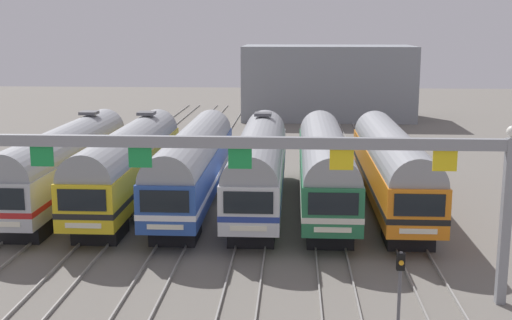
{
  "coord_description": "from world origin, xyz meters",
  "views": [
    {
      "loc": [
        3.99,
        -38.58,
        10.56
      ],
      "look_at": [
        1.68,
        1.46,
        2.6
      ],
      "focal_mm": 47.22,
      "sensor_mm": 36.0,
      "label": 1
    }
  ],
  "objects_px": {
    "commuter_train_blue": "(194,163)",
    "commuter_train_orange": "(391,165)",
    "commuter_train_yellow": "(129,162)",
    "commuter_train_silver": "(259,163)",
    "commuter_train_stainless": "(65,161)",
    "commuter_train_green": "(325,164)",
    "yard_signal_mast": "(400,276)",
    "catenary_gantry": "(190,166)"
  },
  "relations": [
    {
      "from": "yard_signal_mast",
      "to": "commuter_train_stainless",
      "type": "bearing_deg",
      "value": 136.9
    },
    {
      "from": "catenary_gantry",
      "to": "commuter_train_orange",
      "type": "bearing_deg",
      "value": 54.46
    },
    {
      "from": "commuter_train_blue",
      "to": "catenary_gantry",
      "type": "relative_size",
      "value": 0.74
    },
    {
      "from": "commuter_train_blue",
      "to": "commuter_train_green",
      "type": "distance_m",
      "value": 7.71
    },
    {
      "from": "commuter_train_silver",
      "to": "catenary_gantry",
      "type": "xyz_separation_m",
      "value": [
        -1.93,
        -13.5,
        2.64
      ]
    },
    {
      "from": "commuter_train_orange",
      "to": "yard_signal_mast",
      "type": "height_order",
      "value": "commuter_train_orange"
    },
    {
      "from": "catenary_gantry",
      "to": "yard_signal_mast",
      "type": "distance_m",
      "value": 8.81
    },
    {
      "from": "commuter_train_stainless",
      "to": "commuter_train_yellow",
      "type": "height_order",
      "value": "same"
    },
    {
      "from": "catenary_gantry",
      "to": "yard_signal_mast",
      "type": "xyz_separation_m",
      "value": [
        7.71,
        -2.74,
        -3.27
      ]
    },
    {
      "from": "commuter_train_silver",
      "to": "commuter_train_green",
      "type": "relative_size",
      "value": 1.0
    },
    {
      "from": "commuter_train_blue",
      "to": "commuter_train_silver",
      "type": "height_order",
      "value": "commuter_train_silver"
    },
    {
      "from": "commuter_train_blue",
      "to": "catenary_gantry",
      "type": "distance_m",
      "value": 13.88
    },
    {
      "from": "commuter_train_blue",
      "to": "commuter_train_silver",
      "type": "xyz_separation_m",
      "value": [
        3.86,
        0.0,
        0.0
      ]
    },
    {
      "from": "commuter_train_yellow",
      "to": "commuter_train_green",
      "type": "distance_m",
      "value": 11.57
    },
    {
      "from": "commuter_train_stainless",
      "to": "commuter_train_green",
      "type": "height_order",
      "value": "commuter_train_stainless"
    },
    {
      "from": "commuter_train_silver",
      "to": "catenary_gantry",
      "type": "bearing_deg",
      "value": -98.13
    },
    {
      "from": "commuter_train_stainless",
      "to": "yard_signal_mast",
      "type": "height_order",
      "value": "commuter_train_stainless"
    },
    {
      "from": "commuter_train_green",
      "to": "yard_signal_mast",
      "type": "relative_size",
      "value": 6.14
    },
    {
      "from": "commuter_train_yellow",
      "to": "commuter_train_silver",
      "type": "distance_m",
      "value": 7.71
    },
    {
      "from": "commuter_train_yellow",
      "to": "yard_signal_mast",
      "type": "bearing_deg",
      "value": -50.27
    },
    {
      "from": "commuter_train_green",
      "to": "yard_signal_mast",
      "type": "xyz_separation_m",
      "value": [
        1.93,
        -16.23,
        -0.63
      ]
    },
    {
      "from": "commuter_train_blue",
      "to": "commuter_train_orange",
      "type": "height_order",
      "value": "same"
    },
    {
      "from": "commuter_train_green",
      "to": "catenary_gantry",
      "type": "height_order",
      "value": "catenary_gantry"
    },
    {
      "from": "commuter_train_stainless",
      "to": "commuter_train_orange",
      "type": "distance_m",
      "value": 19.28
    },
    {
      "from": "commuter_train_yellow",
      "to": "commuter_train_silver",
      "type": "bearing_deg",
      "value": 0.0
    },
    {
      "from": "commuter_train_silver",
      "to": "catenary_gantry",
      "type": "height_order",
      "value": "catenary_gantry"
    },
    {
      "from": "commuter_train_stainless",
      "to": "commuter_train_green",
      "type": "xyz_separation_m",
      "value": [
        15.42,
        -0.0,
        -0.0
      ]
    },
    {
      "from": "commuter_train_stainless",
      "to": "commuter_train_silver",
      "type": "distance_m",
      "value": 11.57
    },
    {
      "from": "commuter_train_green",
      "to": "commuter_train_blue",
      "type": "bearing_deg",
      "value": 180.0
    },
    {
      "from": "commuter_train_stainless",
      "to": "commuter_train_orange",
      "type": "height_order",
      "value": "commuter_train_stainless"
    },
    {
      "from": "commuter_train_orange",
      "to": "commuter_train_yellow",
      "type": "bearing_deg",
      "value": 179.98
    },
    {
      "from": "catenary_gantry",
      "to": "commuter_train_stainless",
      "type": "bearing_deg",
      "value": 125.53
    },
    {
      "from": "commuter_train_yellow",
      "to": "commuter_train_orange",
      "type": "bearing_deg",
      "value": -0.02
    },
    {
      "from": "commuter_train_stainless",
      "to": "catenary_gantry",
      "type": "bearing_deg",
      "value": -54.47
    },
    {
      "from": "commuter_train_blue",
      "to": "commuter_train_silver",
      "type": "relative_size",
      "value": 1.0
    },
    {
      "from": "commuter_train_orange",
      "to": "yard_signal_mast",
      "type": "xyz_separation_m",
      "value": [
        -1.93,
        -16.23,
        -0.63
      ]
    },
    {
      "from": "commuter_train_silver",
      "to": "commuter_train_orange",
      "type": "height_order",
      "value": "commuter_train_silver"
    },
    {
      "from": "commuter_train_silver",
      "to": "commuter_train_green",
      "type": "distance_m",
      "value": 3.86
    },
    {
      "from": "catenary_gantry",
      "to": "yard_signal_mast",
      "type": "height_order",
      "value": "catenary_gantry"
    },
    {
      "from": "commuter_train_yellow",
      "to": "commuter_train_silver",
      "type": "xyz_separation_m",
      "value": [
        7.71,
        0.0,
        0.0
      ]
    },
    {
      "from": "commuter_train_orange",
      "to": "catenary_gantry",
      "type": "xyz_separation_m",
      "value": [
        -9.64,
        -13.49,
        2.64
      ]
    },
    {
      "from": "catenary_gantry",
      "to": "commuter_train_silver",
      "type": "bearing_deg",
      "value": 81.87
    }
  ]
}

